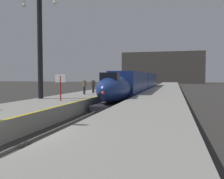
# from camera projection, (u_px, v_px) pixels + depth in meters

# --- Properties ---
(ground_plane) EXTENTS (260.00, 260.00, 0.00)m
(ground_plane) POSITION_uv_depth(u_px,v_px,m) (6.00, 163.00, 8.31)
(ground_plane) COLOR #33302D
(platform_left) EXTENTS (4.80, 110.00, 1.05)m
(platform_left) POSITION_uv_depth(u_px,v_px,m) (102.00, 95.00, 33.22)
(platform_left) COLOR gray
(platform_left) RESTS_ON ground
(platform_right) EXTENTS (4.80, 110.00, 1.05)m
(platform_right) POSITION_uv_depth(u_px,v_px,m) (162.00, 96.00, 31.18)
(platform_right) COLOR gray
(platform_right) RESTS_ON ground
(platform_left_safety_stripe) EXTENTS (0.20, 107.80, 0.01)m
(platform_left_safety_stripe) POSITION_uv_depth(u_px,v_px,m) (119.00, 91.00, 32.62)
(platform_left_safety_stripe) COLOR yellow
(platform_left_safety_stripe) RESTS_ON platform_left
(rail_main_left) EXTENTS (0.08, 110.00, 0.12)m
(rail_main_left) POSITION_uv_depth(u_px,v_px,m) (130.00, 97.00, 35.07)
(rail_main_left) COLOR slate
(rail_main_left) RESTS_ON ground
(rail_main_right) EXTENTS (0.08, 110.00, 0.12)m
(rail_main_right) POSITION_uv_depth(u_px,v_px,m) (140.00, 97.00, 34.69)
(rail_main_right) COLOR slate
(rail_main_right) RESTS_ON ground
(highspeed_train_main) EXTENTS (2.92, 38.84, 3.60)m
(highspeed_train_main) POSITION_uv_depth(u_px,v_px,m) (138.00, 84.00, 37.63)
(highspeed_train_main) COLOR navy
(highspeed_train_main) RESTS_ON ground
(station_column_mid) EXTENTS (4.00, 0.68, 9.19)m
(station_column_mid) POSITION_uv_depth(u_px,v_px,m) (40.00, 36.00, 21.09)
(station_column_mid) COLOR black
(station_column_mid) RESTS_ON platform_left
(passenger_near_edge) EXTENTS (0.40, 0.47, 1.69)m
(passenger_near_edge) POSITION_uv_depth(u_px,v_px,m) (93.00, 85.00, 28.91)
(passenger_near_edge) COLOR #23232D
(passenger_near_edge) RESTS_ON platform_left
(passenger_mid_platform) EXTENTS (0.49, 0.39, 1.69)m
(passenger_mid_platform) POSITION_uv_depth(u_px,v_px,m) (84.00, 85.00, 26.31)
(passenger_mid_platform) COLOR #23232D
(passenger_mid_platform) RESTS_ON platform_left
(rolling_suitcase) EXTENTS (0.40, 0.22, 0.98)m
(rolling_suitcase) POSITION_uv_depth(u_px,v_px,m) (99.00, 91.00, 28.17)
(rolling_suitcase) COLOR navy
(rolling_suitcase) RESTS_ON platform_left
(departure_info_board) EXTENTS (0.90, 0.10, 2.12)m
(departure_info_board) POSITION_uv_depth(u_px,v_px,m) (61.00, 82.00, 19.34)
(departure_info_board) COLOR maroon
(departure_info_board) RESTS_ON platform_left
(terminus_back_wall) EXTENTS (36.00, 2.00, 14.00)m
(terminus_back_wall) POSITION_uv_depth(u_px,v_px,m) (162.00, 68.00, 106.50)
(terminus_back_wall) COLOR #4C4742
(terminus_back_wall) RESTS_ON ground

